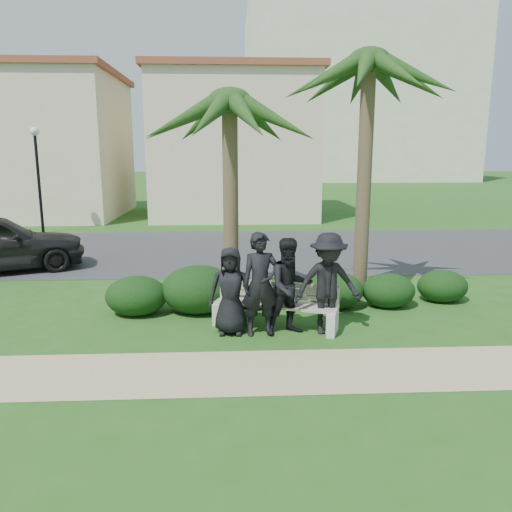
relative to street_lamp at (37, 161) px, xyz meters
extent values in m
plane|color=#255117|center=(9.00, -12.00, -2.94)|extent=(160.00, 160.00, 0.00)
cube|color=tan|center=(9.00, -13.80, -2.94)|extent=(30.00, 1.60, 0.01)
cube|color=#2D2D30|center=(9.00, -4.00, -2.94)|extent=(160.00, 8.00, 0.01)
cube|color=beige|center=(-3.00, 6.00, 0.56)|extent=(10.00, 8.00, 7.00)
cube|color=brown|center=(-3.00, 6.00, 4.21)|extent=(10.40, 8.40, 0.30)
cube|color=beige|center=(8.00, 6.00, 0.56)|extent=(8.00, 8.00, 7.00)
cube|color=brown|center=(8.00, 6.00, 4.21)|extent=(8.40, 8.40, 0.30)
cube|color=beige|center=(23.00, 43.00, 7.06)|extent=(26.00, 18.00, 20.00)
cylinder|color=black|center=(0.00, 0.00, -0.94)|extent=(0.12, 0.12, 4.00)
sphere|color=white|center=(0.00, 0.00, 1.16)|extent=(0.36, 0.36, 0.36)
cube|color=#9D9484|center=(8.60, -11.87, -2.50)|extent=(2.39, 1.30, 0.04)
cube|color=#9D9484|center=(8.60, -11.63, -2.26)|extent=(2.23, 0.83, 0.27)
cube|color=beige|center=(7.50, -11.87, -2.73)|extent=(0.33, 0.56, 0.43)
cube|color=beige|center=(9.70, -11.87, -2.73)|extent=(0.33, 0.56, 0.43)
imported|color=black|center=(7.76, -12.11, -2.14)|extent=(0.83, 0.58, 1.62)
imported|color=black|center=(8.31, -12.21, -1.99)|extent=(0.74, 0.53, 1.90)
imported|color=black|center=(8.84, -12.18, -2.05)|extent=(1.03, 0.90, 1.79)
imported|color=black|center=(9.54, -12.17, -2.01)|extent=(1.25, 0.76, 1.88)
ellipsoid|color=black|center=(5.83, -10.89, -2.53)|extent=(1.27, 1.05, 0.83)
ellipsoid|color=black|center=(7.10, -10.80, -2.43)|extent=(1.56, 1.29, 1.02)
ellipsoid|color=black|center=(8.22, -10.57, -2.64)|extent=(0.92, 0.76, 0.60)
ellipsoid|color=black|center=(9.99, -10.67, -2.54)|extent=(1.24, 1.02, 0.81)
ellipsoid|color=black|center=(11.17, -10.64, -2.57)|extent=(1.15, 0.95, 0.75)
ellipsoid|color=black|center=(12.51, -10.30, -2.58)|extent=(1.12, 0.92, 0.73)
cylinder|color=brown|center=(7.78, -10.38, -0.79)|extent=(0.32, 0.32, 4.30)
cylinder|color=brown|center=(10.76, -9.81, -0.34)|extent=(0.32, 0.32, 5.20)
camera|label=1|loc=(7.78, -20.88, 0.33)|focal=35.00mm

